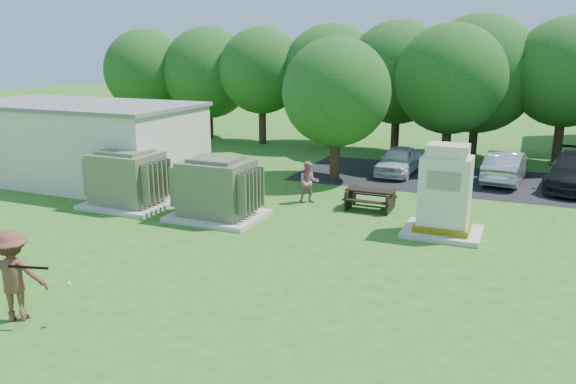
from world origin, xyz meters
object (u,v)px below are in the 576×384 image
at_px(person_at_picnic, 309,182).
at_px(car_silver_a, 506,167).
at_px(transformer_right, 217,190).
at_px(car_dark, 576,171).
at_px(transformer_left, 128,180).
at_px(picnic_table, 370,197).
at_px(batter, 14,276).
at_px(car_white, 399,160).
at_px(generator_cabinet, 445,196).

xyz_separation_m(person_at_picnic, car_silver_a, (6.52, 6.43, -0.11)).
height_order(transformer_right, car_dark, transformer_right).
xyz_separation_m(transformer_left, picnic_table, (8.17, 3.03, -0.52)).
xyz_separation_m(batter, car_white, (4.32, 17.19, -0.35)).
bearing_deg(car_silver_a, picnic_table, 62.11).
distance_m(transformer_right, car_silver_a, 12.79).
height_order(car_white, car_silver_a, car_silver_a).
bearing_deg(transformer_left, car_dark, 31.86).
xyz_separation_m(transformer_right, car_white, (4.14, 9.15, -0.34)).
bearing_deg(picnic_table, transformer_left, -159.64).
xyz_separation_m(transformer_right, batter, (-0.19, -8.04, 0.01)).
height_order(picnic_table, car_dark, car_dark).
bearing_deg(car_white, car_dark, 4.25).
bearing_deg(batter, car_dark, -153.44).
height_order(transformer_right, car_silver_a, transformer_right).
distance_m(picnic_table, car_silver_a, 7.63).
height_order(transformer_right, person_at_picnic, transformer_right).
distance_m(generator_cabinet, batter, 11.87).
bearing_deg(car_white, car_silver_a, 5.82).
xyz_separation_m(picnic_table, car_white, (-0.33, 6.12, 0.18)).
height_order(car_white, car_dark, car_dark).
distance_m(car_silver_a, car_dark, 2.69).
relative_size(generator_cabinet, car_dark, 0.56).
bearing_deg(batter, car_silver_a, -146.78).
bearing_deg(car_silver_a, batter, 68.57).
xyz_separation_m(transformer_right, person_at_picnic, (2.14, 2.97, -0.19)).
distance_m(picnic_table, batter, 12.02).
xyz_separation_m(car_white, car_dark, (7.21, 0.21, 0.09)).
xyz_separation_m(batter, car_silver_a, (8.85, 17.44, -0.31)).
bearing_deg(picnic_table, person_at_picnic, -178.54).
height_order(transformer_left, generator_cabinet, generator_cabinet).
xyz_separation_m(transformer_right, car_silver_a, (8.66, 9.40, -0.30)).
height_order(batter, person_at_picnic, batter).
height_order(batter, car_white, batter).
xyz_separation_m(picnic_table, batter, (-4.65, -11.07, 0.53)).
bearing_deg(car_dark, batter, -115.79).
bearing_deg(picnic_table, car_dark, 42.57).
distance_m(person_at_picnic, car_dark, 11.20).
distance_m(batter, car_white, 17.72).
relative_size(transformer_right, car_dark, 0.60).
distance_m(transformer_left, transformer_right, 3.70).
bearing_deg(car_silver_a, car_dark, -175.53).
xyz_separation_m(generator_cabinet, picnic_table, (-2.78, 1.82, -0.78)).
xyz_separation_m(transformer_left, transformer_right, (3.70, 0.00, 0.00)).
distance_m(generator_cabinet, car_white, 8.54).
relative_size(transformer_right, car_silver_a, 0.74).
height_order(batter, car_dark, batter).
relative_size(picnic_table, batter, 0.86).
xyz_separation_m(batter, person_at_picnic, (2.33, 11.01, -0.20)).
xyz_separation_m(transformer_right, picnic_table, (4.47, 3.03, -0.52)).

